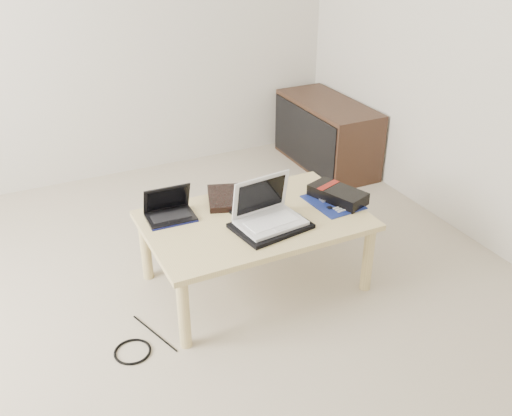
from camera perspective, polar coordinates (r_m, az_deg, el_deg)
name	(u,v)px	position (r m, az deg, el deg)	size (l,w,h in m)	color
ground	(161,353)	(2.71, -9.44, -14.07)	(4.00, 4.00, 0.00)	beige
coffee_table	(255,226)	(2.90, -0.10, -1.82)	(1.10, 0.70, 0.40)	#CFBA7C
media_cabinet	(326,134)	(4.37, 6.98, 7.34)	(0.41, 0.90, 0.50)	#3B2518
book	(239,197)	(3.04, -1.68, 1.11)	(0.40, 0.37, 0.03)	black
netbook	(170,211)	(2.89, -8.64, -0.30)	(0.24, 0.18, 0.17)	black
tablet	(259,211)	(2.92, 0.32, -0.33)	(0.29, 0.23, 0.01)	black
remote	(282,210)	(2.92, 2.61, -0.23)	(0.12, 0.22, 0.02)	#B8B9BD
neoprene_sleeve	(271,226)	(2.78, 1.48, -1.80)	(0.35, 0.26, 0.02)	black
white_laptop	(267,213)	(2.78, 1.15, -0.49)	(0.34, 0.26, 0.23)	silver
motherboard	(333,202)	(3.04, 7.75, 0.60)	(0.25, 0.30, 0.01)	navy
gpu_box	(338,194)	(3.06, 8.16, 1.35)	(0.25, 0.34, 0.07)	black
cable_coil	(248,226)	(2.79, -0.83, -1.79)	(0.10, 0.10, 0.01)	black
floor_cable_coil	(133,352)	(2.73, -12.25, -13.86)	(0.17, 0.17, 0.01)	black
floor_cable_trail	(155,333)	(2.81, -10.10, -12.22)	(0.01, 0.01, 0.34)	black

